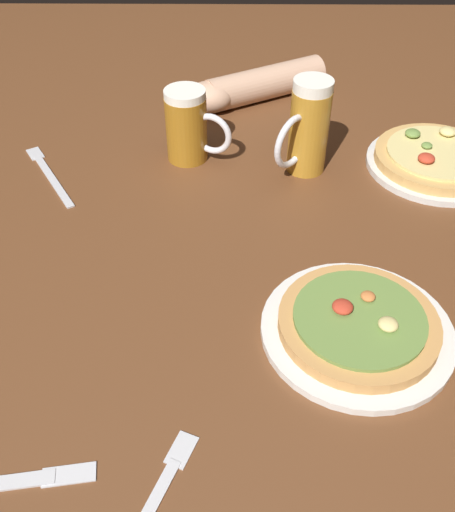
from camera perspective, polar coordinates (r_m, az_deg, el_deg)
name	(u,v)px	position (r m, az deg, el deg)	size (l,w,h in m)	color
ground_plane	(228,273)	(0.93, 0.00, -1.62)	(2.40, 2.40, 0.03)	brown
pizza_plate_near	(358,326)	(0.83, 12.57, -6.67)	(0.27, 0.27, 0.05)	silver
pizza_plate_far	(436,159)	(1.20, 19.66, 8.84)	(0.26, 0.26, 0.05)	silver
beer_mug_dark	(188,126)	(1.13, -3.83, 12.51)	(0.13, 0.08, 0.14)	#9E6619
beer_mug_pale	(307,128)	(1.10, 7.77, 12.21)	(0.11, 0.11, 0.18)	#B27A23
fork_left	(49,174)	(1.17, -17.00, 7.68)	(0.14, 0.21, 0.01)	silver
diner_arm	(251,87)	(1.36, 2.33, 16.16)	(0.31, 0.21, 0.07)	tan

